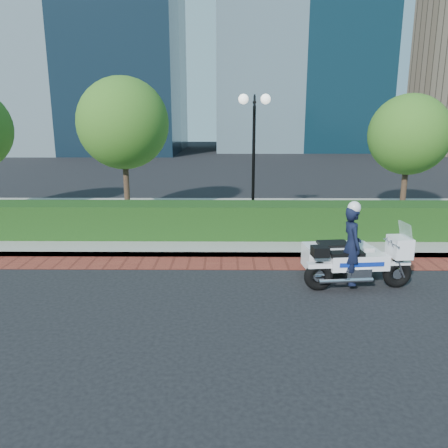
{
  "coord_description": "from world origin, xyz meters",
  "views": [
    {
      "loc": [
        0.16,
        -9.1,
        3.63
      ],
      "look_at": [
        0.07,
        1.66,
        1.0
      ],
      "focal_mm": 35.0,
      "sensor_mm": 36.0,
      "label": 1
    }
  ],
  "objects_px": {
    "lamppost": "(254,139)",
    "tree_c": "(409,135)",
    "police_motorcycle": "(349,255)",
    "tree_b": "(123,123)"
  },
  "relations": [
    {
      "from": "lamppost",
      "to": "tree_c",
      "type": "height_order",
      "value": "tree_c"
    },
    {
      "from": "lamppost",
      "to": "police_motorcycle",
      "type": "relative_size",
      "value": 1.75
    },
    {
      "from": "tree_c",
      "to": "police_motorcycle",
      "type": "height_order",
      "value": "tree_c"
    },
    {
      "from": "lamppost",
      "to": "tree_c",
      "type": "xyz_separation_m",
      "value": [
        5.5,
        1.3,
        0.09
      ]
    },
    {
      "from": "tree_b",
      "to": "tree_c",
      "type": "height_order",
      "value": "tree_b"
    },
    {
      "from": "tree_c",
      "to": "lamppost",
      "type": "bearing_deg",
      "value": -166.7
    },
    {
      "from": "tree_b",
      "to": "lamppost",
      "type": "bearing_deg",
      "value": -16.11
    },
    {
      "from": "lamppost",
      "to": "police_motorcycle",
      "type": "bearing_deg",
      "value": -69.78
    },
    {
      "from": "tree_c",
      "to": "police_motorcycle",
      "type": "distance_m",
      "value": 7.69
    },
    {
      "from": "lamppost",
      "to": "police_motorcycle",
      "type": "distance_m",
      "value": 5.84
    }
  ]
}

